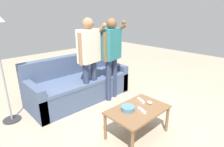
# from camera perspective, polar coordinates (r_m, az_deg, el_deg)

# --- Properties ---
(ground_plane) EXTENTS (12.00, 12.00, 0.00)m
(ground_plane) POSITION_cam_1_polar(r_m,az_deg,el_deg) (3.07, 4.38, -15.51)
(ground_plane) COLOR tan
(couch) EXTENTS (2.02, 0.86, 0.86)m
(couch) POSITION_cam_1_polar(r_m,az_deg,el_deg) (3.83, -10.52, -3.41)
(couch) COLOR #475675
(couch) RESTS_ON ground
(coffee_table) EXTENTS (0.87, 0.56, 0.43)m
(coffee_table) POSITION_cam_1_polar(r_m,az_deg,el_deg) (2.66, 8.06, -11.97)
(coffee_table) COLOR brown
(coffee_table) RESTS_ON ground
(snack_bowl) EXTENTS (0.19, 0.19, 0.06)m
(snack_bowl) POSITION_cam_1_polar(r_m,az_deg,el_deg) (2.57, 4.98, -10.77)
(snack_bowl) COLOR teal
(snack_bowl) RESTS_ON coffee_table
(game_remote_nunchuk) EXTENTS (0.06, 0.09, 0.05)m
(game_remote_nunchuk) POSITION_cam_1_polar(r_m,az_deg,el_deg) (2.78, 11.65, -8.86)
(game_remote_nunchuk) COLOR white
(game_remote_nunchuk) RESTS_ON coffee_table
(player_right) EXTENTS (0.51, 0.31, 1.61)m
(player_right) POSITION_cam_1_polar(r_m,az_deg,el_deg) (3.53, -0.14, 7.26)
(player_right) COLOR #2D3856
(player_right) RESTS_ON ground
(player_center) EXTENTS (0.51, 0.34, 1.63)m
(player_center) POSITION_cam_1_polar(r_m,az_deg,el_deg) (3.31, -7.14, 6.47)
(player_center) COLOR #2D3856
(player_center) RESTS_ON ground
(game_remote_wand_near) EXTENTS (0.08, 0.16, 0.03)m
(game_remote_wand_near) POSITION_cam_1_polar(r_m,az_deg,el_deg) (2.58, 9.27, -11.30)
(game_remote_wand_near) COLOR white
(game_remote_wand_near) RESTS_ON coffee_table
(game_remote_wand_far) EXTENTS (0.09, 0.16, 0.03)m
(game_remote_wand_far) POSITION_cam_1_polar(r_m,az_deg,el_deg) (2.84, 8.99, -8.27)
(game_remote_wand_far) COLOR white
(game_remote_wand_far) RESTS_ON coffee_table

